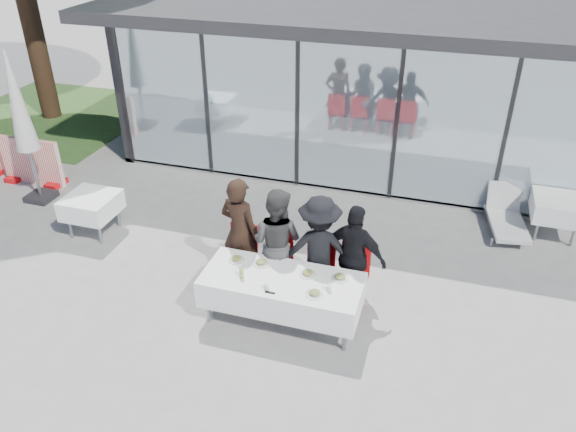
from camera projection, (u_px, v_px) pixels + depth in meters
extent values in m
plane|color=gray|center=(280.00, 314.00, 8.32)|extent=(90.00, 90.00, 0.00)
cube|color=gray|center=(450.00, 131.00, 14.37)|extent=(14.00, 8.00, 0.10)
cube|color=black|center=(465.00, 35.00, 16.78)|extent=(14.00, 0.20, 3.20)
cube|color=black|center=(198.00, 49.00, 15.32)|extent=(0.20, 8.00, 3.20)
cube|color=silver|center=(450.00, 130.00, 10.31)|extent=(13.60, 0.06, 3.10)
cube|color=#262628|center=(124.00, 95.00, 12.03)|extent=(0.08, 0.10, 3.10)
cube|color=#262628|center=(207.00, 104.00, 11.54)|extent=(0.08, 0.10, 3.10)
cube|color=#262628|center=(298.00, 113.00, 11.05)|extent=(0.08, 0.10, 3.10)
cube|color=#262628|center=(397.00, 124.00, 10.56)|extent=(0.08, 0.10, 3.10)
cube|color=#262628|center=(505.00, 136.00, 10.07)|extent=(0.08, 0.10, 3.10)
cube|color=red|center=(342.00, 126.00, 13.56)|extent=(0.45, 0.45, 0.90)
cube|color=red|center=(407.00, 126.00, 13.59)|extent=(0.45, 0.45, 0.90)
cube|color=red|center=(517.00, 146.00, 12.55)|extent=(0.45, 0.45, 0.90)
cube|color=white|center=(282.00, 290.00, 7.95)|extent=(2.26, 0.96, 0.42)
cylinder|color=gray|center=(208.00, 302.00, 8.01)|extent=(0.06, 0.06, 0.71)
cylinder|color=gray|center=(345.00, 330.00, 7.50)|extent=(0.06, 0.06, 0.71)
cylinder|color=gray|center=(227.00, 274.00, 8.59)|extent=(0.06, 0.06, 0.71)
cylinder|color=gray|center=(355.00, 298.00, 8.08)|extent=(0.06, 0.06, 0.71)
imported|color=black|center=(240.00, 232.00, 8.56)|extent=(0.81, 0.81, 1.83)
cube|color=red|center=(241.00, 259.00, 8.76)|extent=(0.44, 0.44, 0.05)
cube|color=red|center=(244.00, 239.00, 8.80)|extent=(0.44, 0.04, 0.55)
cylinder|color=red|center=(226.00, 275.00, 8.78)|extent=(0.04, 0.04, 0.43)
cylinder|color=red|center=(248.00, 280.00, 8.69)|extent=(0.04, 0.04, 0.43)
cylinder|color=red|center=(235.00, 263.00, 9.08)|extent=(0.04, 0.04, 0.43)
cylinder|color=red|center=(256.00, 267.00, 8.99)|extent=(0.04, 0.04, 0.43)
imported|color=#464646|center=(276.00, 241.00, 8.43)|extent=(0.96, 0.96, 1.74)
cube|color=red|center=(276.00, 265.00, 8.62)|extent=(0.44, 0.44, 0.05)
cube|color=red|center=(280.00, 245.00, 8.65)|extent=(0.44, 0.04, 0.55)
cylinder|color=red|center=(261.00, 282.00, 8.63)|extent=(0.04, 0.04, 0.43)
cylinder|color=red|center=(284.00, 286.00, 8.54)|extent=(0.04, 0.04, 0.43)
cylinder|color=red|center=(269.00, 269.00, 8.93)|extent=(0.04, 0.04, 0.43)
cylinder|color=red|center=(290.00, 273.00, 8.84)|extent=(0.04, 0.04, 0.43)
imported|color=black|center=(319.00, 249.00, 8.27)|extent=(1.30, 1.30, 1.71)
cube|color=red|center=(318.00, 273.00, 8.45)|extent=(0.44, 0.44, 0.05)
cube|color=red|center=(321.00, 252.00, 8.49)|extent=(0.44, 0.04, 0.55)
cylinder|color=red|center=(303.00, 290.00, 8.47)|extent=(0.04, 0.04, 0.43)
cylinder|color=red|center=(326.00, 294.00, 8.38)|extent=(0.04, 0.04, 0.43)
cylinder|color=red|center=(309.00, 276.00, 8.76)|extent=(0.04, 0.04, 0.43)
cylinder|color=red|center=(331.00, 280.00, 8.67)|extent=(0.04, 0.04, 0.43)
imported|color=black|center=(354.00, 257.00, 8.15)|extent=(1.17, 1.17, 1.66)
cube|color=red|center=(352.00, 279.00, 8.32)|extent=(0.44, 0.44, 0.05)
cube|color=red|center=(356.00, 258.00, 8.35)|extent=(0.44, 0.04, 0.55)
cylinder|color=red|center=(337.00, 297.00, 8.33)|extent=(0.04, 0.04, 0.43)
cylinder|color=red|center=(361.00, 301.00, 8.24)|extent=(0.04, 0.04, 0.43)
cylinder|color=red|center=(342.00, 282.00, 8.63)|extent=(0.04, 0.04, 0.43)
cylinder|color=red|center=(365.00, 287.00, 8.54)|extent=(0.04, 0.04, 0.43)
cylinder|color=silver|center=(237.00, 260.00, 8.20)|extent=(0.25, 0.25, 0.01)
ellipsoid|color=tan|center=(237.00, 258.00, 8.19)|extent=(0.15, 0.15, 0.05)
cylinder|color=silver|center=(261.00, 264.00, 8.12)|extent=(0.25, 0.25, 0.01)
ellipsoid|color=#476B28|center=(261.00, 262.00, 8.11)|extent=(0.15, 0.15, 0.05)
cylinder|color=silver|center=(308.00, 274.00, 7.91)|extent=(0.25, 0.25, 0.01)
ellipsoid|color=tan|center=(308.00, 272.00, 7.89)|extent=(0.15, 0.15, 0.05)
cylinder|color=silver|center=(340.00, 278.00, 7.83)|extent=(0.25, 0.25, 0.01)
ellipsoid|color=#476B28|center=(340.00, 276.00, 7.81)|extent=(0.15, 0.15, 0.05)
cylinder|color=silver|center=(314.00, 294.00, 7.52)|extent=(0.25, 0.25, 0.01)
ellipsoid|color=#476B28|center=(315.00, 292.00, 7.50)|extent=(0.15, 0.15, 0.05)
cylinder|color=#85AD48|center=(241.00, 273.00, 7.81)|extent=(0.06, 0.06, 0.16)
cylinder|color=silver|center=(267.00, 287.00, 7.59)|extent=(0.07, 0.07, 0.10)
cylinder|color=silver|center=(329.00, 288.00, 7.57)|extent=(0.07, 0.07, 0.10)
cube|color=black|center=(270.00, 293.00, 7.55)|extent=(0.14, 0.03, 0.01)
cube|color=white|center=(91.00, 205.00, 10.01)|extent=(0.86, 0.86, 0.36)
cylinder|color=gray|center=(69.00, 220.00, 9.94)|extent=(0.05, 0.05, 0.72)
cylinder|color=gray|center=(98.00, 226.00, 9.79)|extent=(0.05, 0.05, 0.72)
cylinder|color=gray|center=(89.00, 205.00, 10.43)|extent=(0.05, 0.05, 0.72)
cylinder|color=gray|center=(117.00, 209.00, 10.28)|extent=(0.05, 0.05, 0.72)
cube|color=white|center=(558.00, 208.00, 9.93)|extent=(0.86, 0.86, 0.36)
cylinder|color=gray|center=(538.00, 223.00, 9.86)|extent=(0.05, 0.05, 0.72)
cylinder|color=gray|center=(575.00, 228.00, 9.71)|extent=(0.05, 0.05, 0.72)
cylinder|color=gray|center=(536.00, 207.00, 10.35)|extent=(0.05, 0.05, 0.72)
cylinder|color=gray|center=(571.00, 212.00, 10.20)|extent=(0.05, 0.05, 0.72)
cube|color=black|center=(41.00, 197.00, 11.32)|extent=(0.50, 0.50, 0.12)
cylinder|color=gray|center=(26.00, 137.00, 10.66)|extent=(0.06, 0.06, 2.70)
cone|color=beige|center=(17.00, 101.00, 10.30)|extent=(0.44, 0.44, 1.89)
cube|color=red|center=(31.00, 161.00, 11.73)|extent=(1.40, 0.12, 1.00)
cube|color=red|center=(17.00, 177.00, 12.09)|extent=(0.30, 0.45, 0.10)
cube|color=red|center=(56.00, 183.00, 11.84)|extent=(0.30, 0.45, 0.10)
cube|color=silver|center=(507.00, 223.00, 10.20)|extent=(0.80, 1.38, 0.08)
cube|color=silver|center=(504.00, 196.00, 10.54)|extent=(0.63, 0.36, 0.54)
cylinder|color=silver|center=(491.00, 242.00, 9.87)|extent=(0.04, 0.04, 0.14)
cylinder|color=silver|center=(522.00, 246.00, 9.75)|extent=(0.04, 0.04, 0.14)
cylinder|color=silver|center=(491.00, 212.00, 10.78)|extent=(0.04, 0.04, 0.14)
cylinder|color=silver|center=(519.00, 216.00, 10.65)|extent=(0.04, 0.04, 0.14)
cylinder|color=#382316|center=(34.00, 34.00, 14.28)|extent=(0.50, 0.50, 4.40)
cylinder|color=#382316|center=(415.00, 43.00, 18.37)|extent=(0.44, 0.44, 2.00)
cube|color=#385926|center=(52.00, 116.00, 15.40)|extent=(5.00, 5.00, 0.02)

